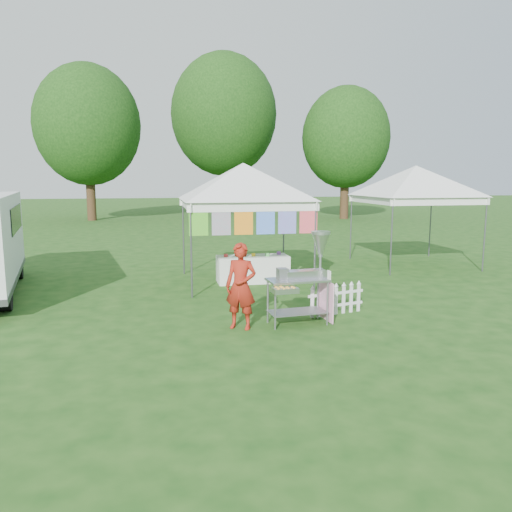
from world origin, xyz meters
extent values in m
plane|color=#194513|center=(0.00, 0.00, 0.00)|extent=(120.00, 120.00, 0.00)
cylinder|color=#59595E|center=(-1.42, 2.08, 1.05)|extent=(0.04, 0.04, 2.10)
cylinder|color=#59595E|center=(1.42, 2.08, 1.05)|extent=(0.04, 0.04, 2.10)
cylinder|color=#59595E|center=(-1.42, 4.92, 1.05)|extent=(0.04, 0.04, 2.10)
cylinder|color=#59595E|center=(1.42, 4.92, 1.05)|extent=(0.04, 0.04, 2.10)
cube|color=white|center=(0.00, 2.08, 2.00)|extent=(3.00, 0.03, 0.22)
cube|color=white|center=(0.00, 4.92, 2.00)|extent=(3.00, 0.03, 0.22)
pyramid|color=white|center=(0.00, 3.50, 3.00)|extent=(4.24, 4.24, 0.90)
cylinder|color=#59595E|center=(0.00, 2.08, 2.08)|extent=(3.00, 0.03, 0.03)
cube|color=#189121|center=(-1.25, 2.08, 1.73)|extent=(0.42, 0.01, 0.70)
cube|color=#35C6BA|center=(-0.75, 2.08, 1.73)|extent=(0.42, 0.01, 0.70)
cube|color=orange|center=(-0.25, 2.08, 1.73)|extent=(0.42, 0.01, 0.70)
cube|color=#1A2BD4|center=(0.25, 2.08, 1.73)|extent=(0.42, 0.01, 0.70)
cube|color=#AB18A3|center=(0.75, 2.08, 1.73)|extent=(0.42, 0.01, 0.70)
cube|color=#DE1B7D|center=(1.25, 2.08, 1.73)|extent=(0.42, 0.01, 0.70)
cylinder|color=#59595E|center=(4.08, 3.58, 1.05)|extent=(0.04, 0.04, 2.10)
cylinder|color=#59595E|center=(6.92, 3.58, 1.05)|extent=(0.04, 0.04, 2.10)
cylinder|color=#59595E|center=(4.08, 6.42, 1.05)|extent=(0.04, 0.04, 2.10)
cylinder|color=#59595E|center=(6.92, 6.42, 1.05)|extent=(0.04, 0.04, 2.10)
cube|color=white|center=(5.50, 3.58, 2.00)|extent=(3.00, 0.03, 0.22)
cube|color=white|center=(5.50, 6.42, 2.00)|extent=(3.00, 0.03, 0.22)
pyramid|color=white|center=(5.50, 5.00, 3.00)|extent=(4.24, 4.24, 0.90)
cylinder|color=#59595E|center=(5.50, 3.58, 2.08)|extent=(3.00, 0.03, 0.03)
cylinder|color=#361F13|center=(-6.00, 24.00, 1.98)|extent=(0.56, 0.56, 3.96)
ellipsoid|color=#2C5E1A|center=(-6.00, 24.00, 5.85)|extent=(6.40, 6.40, 7.36)
cylinder|color=#361F13|center=(3.00, 28.00, 2.42)|extent=(0.56, 0.56, 4.84)
ellipsoid|color=#2C5E1A|center=(3.00, 28.00, 7.15)|extent=(7.60, 7.60, 8.74)
cylinder|color=#361F13|center=(10.00, 22.00, 1.76)|extent=(0.56, 0.56, 3.52)
ellipsoid|color=#2C5E1A|center=(10.00, 22.00, 5.20)|extent=(5.60, 5.60, 6.44)
cylinder|color=gray|center=(-0.18, -0.59, 0.41)|extent=(0.04, 0.04, 0.82)
cylinder|color=gray|center=(0.81, -0.52, 0.41)|extent=(0.04, 0.04, 0.82)
cylinder|color=gray|center=(-0.21, -0.15, 0.41)|extent=(0.04, 0.04, 0.82)
cylinder|color=gray|center=(0.77, -0.08, 0.41)|extent=(0.04, 0.04, 0.82)
cube|color=gray|center=(0.30, -0.33, 0.23)|extent=(1.07, 0.59, 0.01)
cube|color=#B7B7BC|center=(0.30, -0.33, 0.82)|extent=(1.13, 0.62, 0.04)
cube|color=#B7B7BC|center=(0.46, -0.28, 0.90)|extent=(0.79, 0.28, 0.14)
cube|color=gray|center=(0.02, -0.31, 0.93)|extent=(0.20, 0.21, 0.20)
cylinder|color=gray|center=(0.75, -0.25, 1.22)|extent=(0.05, 0.05, 0.82)
cone|color=#B7B7BC|center=(0.75, -0.25, 1.45)|extent=(0.35, 0.35, 0.36)
cylinder|color=#B7B7BC|center=(0.75, -0.25, 1.65)|extent=(0.37, 0.37, 0.05)
cube|color=#B7B7BC|center=(-0.04, -0.70, 0.73)|extent=(0.45, 0.30, 0.09)
cube|color=#F4A4C8|center=(0.85, -0.29, 0.41)|extent=(0.07, 0.68, 0.73)
cube|color=white|center=(0.82, -0.55, 0.92)|extent=(0.02, 0.13, 0.16)
imported|color=maroon|center=(-0.75, -0.40, 0.76)|extent=(0.66, 0.58, 1.52)
cube|color=black|center=(-5.44, 4.08, 1.67)|extent=(0.53, 2.92, 0.59)
cylinder|color=black|center=(-5.17, 1.72, 0.37)|extent=(0.36, 0.76, 0.73)
cylinder|color=black|center=(-5.76, 5.12, 0.37)|extent=(0.36, 0.76, 0.73)
cube|color=white|center=(0.69, -0.01, 0.28)|extent=(0.07, 0.04, 0.56)
cube|color=white|center=(0.86, 0.04, 0.28)|extent=(0.07, 0.04, 0.56)
cube|color=white|center=(1.04, 0.08, 0.28)|extent=(0.07, 0.04, 0.56)
cube|color=white|center=(1.21, 0.12, 0.28)|extent=(0.07, 0.04, 0.56)
cube|color=white|center=(1.39, 0.17, 0.28)|extent=(0.07, 0.04, 0.56)
cube|color=white|center=(1.56, 0.21, 0.28)|extent=(0.07, 0.04, 0.56)
cube|color=white|center=(1.74, 0.26, 0.28)|extent=(0.07, 0.04, 0.56)
cube|color=white|center=(1.21, 0.12, 0.18)|extent=(1.23, 0.33, 0.05)
cube|color=white|center=(1.21, 0.12, 0.42)|extent=(1.23, 0.33, 0.05)
cube|color=white|center=(0.23, 3.47, 0.34)|extent=(1.80, 0.70, 0.68)
camera|label=1|loc=(-2.21, -8.79, 2.62)|focal=35.00mm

